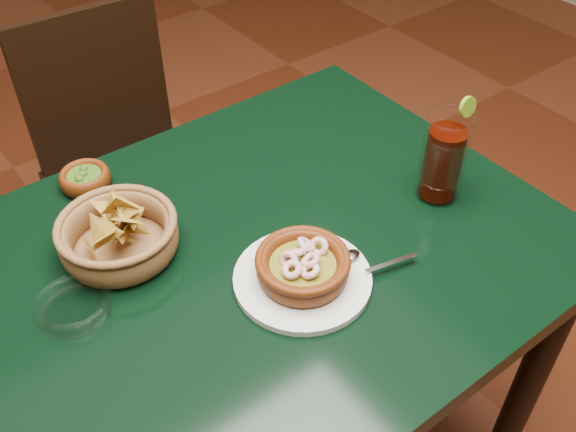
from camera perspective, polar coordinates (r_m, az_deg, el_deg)
dining_table at (r=1.13m, az=-6.33°, el=-8.30°), size 1.20×0.80×0.75m
dining_chair at (r=1.77m, az=-14.30°, el=4.55°), size 0.42×0.42×0.86m
shrimp_plate at (r=1.02m, az=1.34°, el=-4.74°), size 0.29×0.22×0.07m
chip_basket at (r=1.10m, az=-14.83°, el=-1.66°), size 0.23×0.23×0.14m
guacamole_ramekin at (r=1.26m, az=-17.60°, el=3.18°), size 0.11×0.11×0.04m
cola_drink at (r=1.17m, az=13.66°, el=5.02°), size 0.17×0.17×0.20m
glass_ashtray at (r=1.04m, az=-18.48°, el=-7.63°), size 0.13×0.13×0.03m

